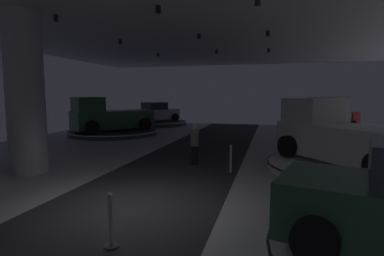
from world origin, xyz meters
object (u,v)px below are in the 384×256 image
(display_platform_far_right, at_px, (329,139))
(visitor_walking_near, at_px, (195,142))
(display_platform_mid_right, at_px, (349,167))
(display_platform_far_left, at_px, (113,132))
(display_platform_deep_left, at_px, (156,123))
(column_left, at_px, (25,94))
(display_platform_deep_right, at_px, (328,127))
(pickup_truck_far_right, at_px, (330,121))
(pickup_truck_mid_right, at_px, (342,137))
(pickup_truck_far_left, at_px, (109,117))
(display_car_deep_left, at_px, (156,113))
(display_car_deep_right, at_px, (329,115))

(display_platform_far_right, relative_size, visitor_walking_near, 3.57)
(display_platform_mid_right, bearing_deg, display_platform_far_right, 85.55)
(display_platform_mid_right, distance_m, display_platform_far_left, 15.07)
(display_platform_deep_left, bearing_deg, column_left, -83.41)
(display_platform_deep_right, xyz_separation_m, pickup_truck_far_right, (-1.14, -7.45, 1.06))
(pickup_truck_mid_right, height_order, pickup_truck_far_left, pickup_truck_far_left)
(column_left, height_order, pickup_truck_far_right, column_left)
(display_platform_deep_right, height_order, pickup_truck_far_left, pickup_truck_far_left)
(display_platform_deep_left, relative_size, visitor_walking_near, 3.50)
(display_platform_deep_left, bearing_deg, pickup_truck_mid_right, -47.45)
(display_platform_mid_right, relative_size, visitor_walking_near, 3.57)
(display_car_deep_left, xyz_separation_m, pickup_truck_far_left, (-0.61, -7.15, 0.10))
(display_car_deep_right, xyz_separation_m, pickup_truck_mid_right, (-1.85, -13.91, 0.09))
(display_platform_deep_left, distance_m, display_platform_far_left, 6.93)
(pickup_truck_far_left, xyz_separation_m, visitor_walking_near, (7.92, -7.22, -0.32))
(display_car_deep_left, relative_size, display_platform_far_right, 0.80)
(display_platform_deep_left, xyz_separation_m, pickup_truck_far_right, (13.33, -7.30, 1.07))
(column_left, height_order, visitor_walking_near, column_left)
(display_platform_deep_right, relative_size, display_platform_far_left, 0.80)
(column_left, distance_m, display_car_deep_right, 21.31)
(display_platform_deep_left, bearing_deg, display_platform_mid_right, -47.51)
(display_car_deep_right, bearing_deg, display_platform_deep_left, -179.48)
(pickup_truck_mid_right, xyz_separation_m, visitor_walking_near, (-5.36, -0.61, -0.32))
(pickup_truck_mid_right, xyz_separation_m, pickup_truck_far_right, (0.68, 6.48, 0.04))
(display_car_deep_right, distance_m, pickup_truck_far_right, 7.53)
(display_car_deep_right, xyz_separation_m, display_platform_deep_left, (-14.50, -0.13, -0.94))
(pickup_truck_far_left, bearing_deg, display_platform_deep_left, 84.99)
(pickup_truck_far_right, height_order, visitor_walking_near, pickup_truck_far_right)
(display_car_deep_left, bearing_deg, display_car_deep_right, 0.63)
(column_left, relative_size, display_platform_deep_right, 1.13)
(display_platform_mid_right, height_order, visitor_walking_near, visitor_walking_near)
(display_platform_deep_left, bearing_deg, display_platform_far_left, -93.56)
(display_platform_deep_right, bearing_deg, display_platform_mid_right, -96.51)
(column_left, xyz_separation_m, display_platform_deep_right, (12.50, 17.17, -2.54))
(column_left, distance_m, pickup_truck_far_right, 15.03)
(display_platform_deep_left, relative_size, pickup_truck_mid_right, 1.02)
(pickup_truck_far_right, bearing_deg, display_platform_mid_right, -94.05)
(display_platform_far_right, bearing_deg, display_platform_far_left, 179.72)
(display_platform_deep_left, height_order, pickup_truck_far_left, pickup_truck_far_left)
(display_car_deep_right, xyz_separation_m, pickup_truck_far_left, (-15.13, -7.31, 0.09))
(column_left, height_order, display_platform_far_left, column_left)
(display_platform_deep_right, relative_size, display_platform_mid_right, 0.86)
(display_platform_mid_right, bearing_deg, display_platform_far_left, 151.84)
(display_car_deep_right, xyz_separation_m, display_platform_far_right, (-1.10, -7.12, -0.96))
(display_platform_far_left, xyz_separation_m, pickup_truck_far_left, (-0.20, -0.25, 1.06))
(display_platform_mid_right, relative_size, display_platform_far_right, 1.00)
(display_platform_far_left, relative_size, pickup_truck_far_left, 1.12)
(column_left, relative_size, visitor_walking_near, 3.46)
(pickup_truck_mid_right, relative_size, display_platform_far_left, 0.89)
(display_platform_far_right, bearing_deg, column_left, -138.72)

